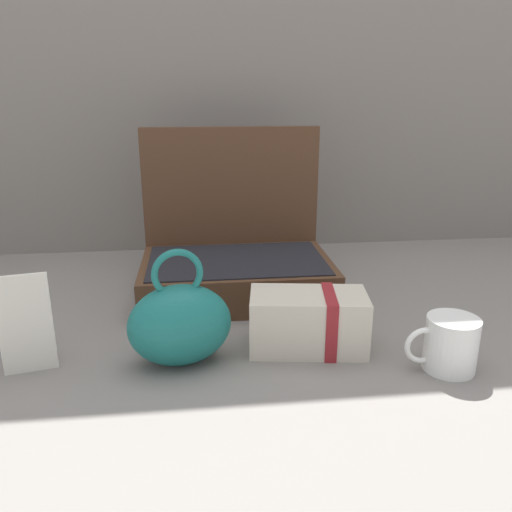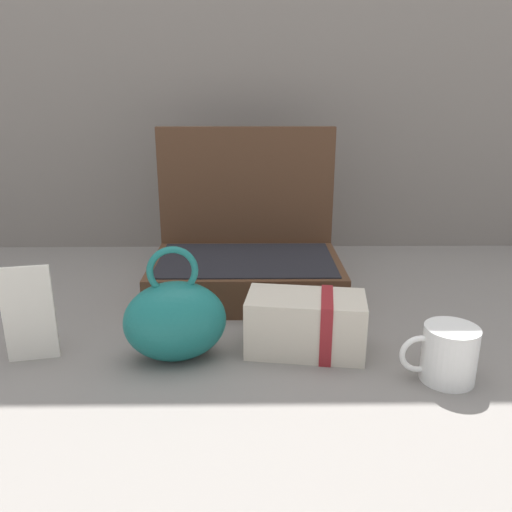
% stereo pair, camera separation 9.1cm
% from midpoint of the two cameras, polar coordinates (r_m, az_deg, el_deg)
% --- Properties ---
extents(ground_plane, '(6.00, 6.00, 0.00)m').
position_cam_midpoint_polar(ground_plane, '(0.99, -1.67, -8.26)').
color(ground_plane, slate).
extents(open_suitcase, '(0.41, 0.29, 0.36)m').
position_cam_midpoint_polar(open_suitcase, '(1.16, -4.57, -0.04)').
color(open_suitcase, '#4C301E').
rests_on(open_suitcase, ground_plane).
extents(teal_pouch_handbag, '(0.19, 0.13, 0.20)m').
position_cam_midpoint_polar(teal_pouch_handbag, '(0.87, -11.46, -7.41)').
color(teal_pouch_handbag, '#196B66').
rests_on(teal_pouch_handbag, ground_plane).
extents(cream_toiletry_bag, '(0.22, 0.13, 0.11)m').
position_cam_midpoint_polar(cream_toiletry_bag, '(0.91, 3.13, -7.32)').
color(cream_toiletry_bag, beige).
rests_on(cream_toiletry_bag, ground_plane).
extents(coffee_mug, '(0.12, 0.08, 0.09)m').
position_cam_midpoint_polar(coffee_mug, '(0.89, 17.90, -9.33)').
color(coffee_mug, white).
rests_on(coffee_mug, ground_plane).
extents(info_card_left, '(0.08, 0.02, 0.17)m').
position_cam_midpoint_polar(info_card_left, '(0.92, -26.85, -6.84)').
color(info_card_left, silver).
rests_on(info_card_left, ground_plane).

